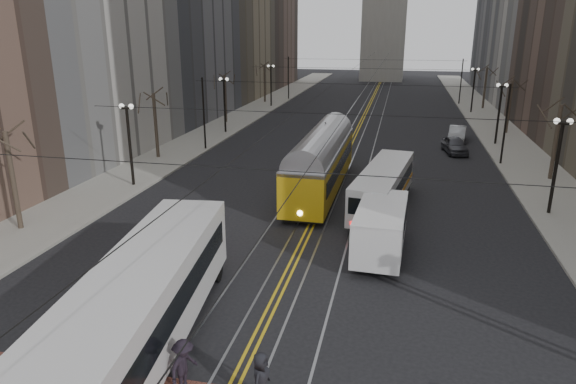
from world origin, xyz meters
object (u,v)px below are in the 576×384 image
at_px(pedestrian_a, 261,379).
at_px(pedestrian_d, 184,366).
at_px(streetcar, 321,167).
at_px(rear_bus, 383,189).
at_px(cargo_van, 381,231).
at_px(transit_bus, 142,311).
at_px(sedan_grey, 455,145).
at_px(sedan_silver, 457,134).

distance_m(pedestrian_a, pedestrian_d, 2.44).
relative_size(streetcar, rear_bus, 1.42).
distance_m(cargo_van, pedestrian_a, 11.82).
bearing_deg(transit_bus, sedan_grey, 62.04).
distance_m(streetcar, pedestrian_a, 21.44).
distance_m(streetcar, sedan_grey, 17.06).
bearing_deg(pedestrian_d, cargo_van, -10.98).
relative_size(rear_bus, cargo_van, 1.74).
xyz_separation_m(sedan_grey, sedan_silver, (0.71, 5.43, 0.00)).
bearing_deg(sedan_grey, rear_bus, -118.19).
bearing_deg(cargo_van, pedestrian_a, -101.80).
height_order(cargo_van, sedan_silver, cargo_van).
relative_size(rear_bus, sedan_grey, 2.35).
height_order(transit_bus, sedan_silver, transit_bus).
xyz_separation_m(transit_bus, cargo_van, (7.50, 9.93, -0.40)).
height_order(transit_bus, pedestrian_d, transit_bus).
bearing_deg(sedan_silver, pedestrian_a, -94.84).
bearing_deg(pedestrian_a, rear_bus, -1.27).
xyz_separation_m(transit_bus, rear_bus, (7.33, 16.94, -0.36)).
distance_m(transit_bus, rear_bus, 18.47).
relative_size(cargo_van, pedestrian_a, 3.40).
xyz_separation_m(cargo_van, sedan_silver, (6.24, 29.12, -0.55)).
xyz_separation_m(sedan_grey, pedestrian_a, (-8.49, -35.13, 0.13)).
height_order(streetcar, sedan_silver, streetcar).
xyz_separation_m(transit_bus, pedestrian_d, (2.11, -1.50, -0.77)).
distance_m(transit_bus, streetcar, 20.09).
height_order(streetcar, cargo_van, streetcar).
relative_size(rear_bus, sedan_silver, 2.26).
xyz_separation_m(streetcar, pedestrian_d, (-0.89, -21.37, -0.78)).
bearing_deg(streetcar, pedestrian_a, -85.34).
bearing_deg(sedan_grey, sedan_silver, 73.27).
relative_size(transit_bus, pedestrian_a, 7.89).
xyz_separation_m(streetcar, sedan_silver, (10.74, 19.19, -0.96)).
bearing_deg(cargo_van, transit_bus, -124.37).
relative_size(cargo_van, pedestrian_d, 3.23).
relative_size(pedestrian_a, pedestrian_d, 0.95).
bearing_deg(sedan_silver, rear_bus, -98.23).
bearing_deg(cargo_van, rear_bus, 94.08).
relative_size(sedan_grey, pedestrian_a, 2.53).
bearing_deg(transit_bus, streetcar, 74.63).
relative_size(rear_bus, pedestrian_d, 5.63).
bearing_deg(streetcar, cargo_van, -65.11).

